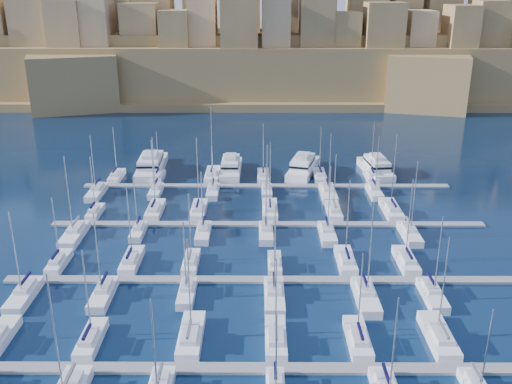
{
  "coord_description": "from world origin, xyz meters",
  "views": [
    {
      "loc": [
        -1.91,
        -91.66,
        44.7
      ],
      "look_at": [
        -2.29,
        6.0,
        8.35
      ],
      "focal_mm": 40.0,
      "sensor_mm": 36.0,
      "label": 1
    }
  ],
  "objects_px": {
    "sailboat_2": "(191,336)",
    "motor_yacht_b": "(231,167)",
    "motor_yacht_a": "(151,165)",
    "motor_yacht_c": "(303,166)",
    "motor_yacht_d": "(376,167)",
    "sailboat_4": "(358,339)"
  },
  "relations": [
    {
      "from": "sailboat_4",
      "to": "motor_yacht_d",
      "type": "relative_size",
      "value": 0.78
    },
    {
      "from": "motor_yacht_b",
      "to": "motor_yacht_d",
      "type": "bearing_deg",
      "value": 0.34
    },
    {
      "from": "sailboat_2",
      "to": "motor_yacht_b",
      "type": "distance_m",
      "value": 69.28
    },
    {
      "from": "sailboat_4",
      "to": "motor_yacht_b",
      "type": "height_order",
      "value": "sailboat_4"
    },
    {
      "from": "motor_yacht_d",
      "to": "sailboat_2",
      "type": "bearing_deg",
      "value": -118.53
    },
    {
      "from": "motor_yacht_a",
      "to": "motor_yacht_d",
      "type": "relative_size",
      "value": 1.2
    },
    {
      "from": "sailboat_2",
      "to": "motor_yacht_b",
      "type": "bearing_deg",
      "value": 88.24
    },
    {
      "from": "motor_yacht_b",
      "to": "motor_yacht_d",
      "type": "distance_m",
      "value": 35.63
    },
    {
      "from": "motor_yacht_a",
      "to": "motor_yacht_c",
      "type": "xyz_separation_m",
      "value": [
        37.59,
        -1.05,
        -0.0
      ]
    },
    {
      "from": "motor_yacht_b",
      "to": "motor_yacht_c",
      "type": "bearing_deg",
      "value": 2.8
    },
    {
      "from": "motor_yacht_c",
      "to": "motor_yacht_d",
      "type": "bearing_deg",
      "value": -2.1
    },
    {
      "from": "motor_yacht_b",
      "to": "motor_yacht_c",
      "type": "distance_m",
      "value": 17.78
    },
    {
      "from": "motor_yacht_b",
      "to": "sailboat_4",
      "type": "bearing_deg",
      "value": -74.16
    },
    {
      "from": "motor_yacht_c",
      "to": "motor_yacht_d",
      "type": "distance_m",
      "value": 17.89
    },
    {
      "from": "motor_yacht_a",
      "to": "motor_yacht_b",
      "type": "bearing_deg",
      "value": -5.53
    },
    {
      "from": "sailboat_4",
      "to": "motor_yacht_c",
      "type": "distance_m",
      "value": 70.6
    },
    {
      "from": "sailboat_2",
      "to": "sailboat_4",
      "type": "height_order",
      "value": "sailboat_2"
    },
    {
      "from": "sailboat_2",
      "to": "motor_yacht_a",
      "type": "height_order",
      "value": "sailboat_2"
    },
    {
      "from": "sailboat_2",
      "to": "motor_yacht_a",
      "type": "relative_size",
      "value": 0.74
    },
    {
      "from": "motor_yacht_b",
      "to": "motor_yacht_c",
      "type": "relative_size",
      "value": 0.87
    },
    {
      "from": "motor_yacht_a",
      "to": "motor_yacht_c",
      "type": "relative_size",
      "value": 1.09
    },
    {
      "from": "sailboat_4",
      "to": "motor_yacht_c",
      "type": "height_order",
      "value": "sailboat_4"
    }
  ]
}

